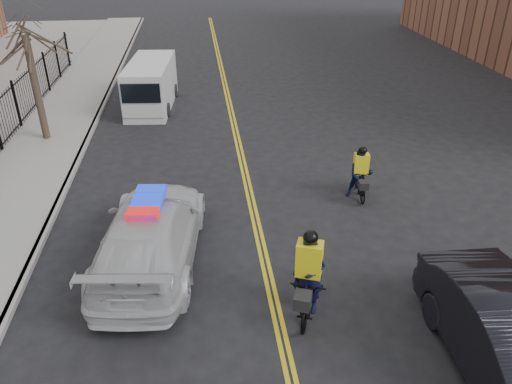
{
  "coord_description": "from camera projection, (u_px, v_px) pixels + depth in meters",
  "views": [
    {
      "loc": [
        -1.49,
        -9.46,
        7.83
      ],
      "look_at": [
        -0.06,
        2.39,
        1.3
      ],
      "focal_mm": 35.0,
      "sensor_mm": 36.0,
      "label": 1
    }
  ],
  "objects": [
    {
      "name": "ground",
      "position": [
        270.0,
        285.0,
        12.15
      ],
      "size": [
        120.0,
        120.0,
        0.0
      ],
      "primitive_type": "plane",
      "color": "black",
      "rests_on": "ground"
    },
    {
      "name": "center_line_left",
      "position": [
        238.0,
        152.0,
        19.11
      ],
      "size": [
        0.1,
        60.0,
        0.01
      ],
      "primitive_type": "cube",
      "color": "gold",
      "rests_on": "ground"
    },
    {
      "name": "center_line_right",
      "position": [
        242.0,
        152.0,
        19.13
      ],
      "size": [
        0.1,
        60.0,
        0.01
      ],
      "primitive_type": "cube",
      "color": "gold",
      "rests_on": "ground"
    },
    {
      "name": "sidewalk",
      "position": [
        37.0,
        160.0,
        18.3
      ],
      "size": [
        3.0,
        60.0,
        0.15
      ],
      "primitive_type": "cube",
      "color": "gray",
      "rests_on": "ground"
    },
    {
      "name": "curb",
      "position": [
        79.0,
        158.0,
        18.46
      ],
      "size": [
        0.2,
        60.0,
        0.15
      ],
      "primitive_type": "cube",
      "color": "gray",
      "rests_on": "ground"
    },
    {
      "name": "street_tree",
      "position": [
        29.0,
        52.0,
        18.37
      ],
      "size": [
        3.2,
        3.2,
        4.8
      ],
      "color": "#35291F",
      "rests_on": "sidewalk"
    },
    {
      "name": "police_cruiser",
      "position": [
        151.0,
        234.0,
        12.61
      ],
      "size": [
        3.02,
        6.06,
        1.85
      ],
      "rotation": [
        0.0,
        0.0,
        3.03
      ],
      "color": "silver",
      "rests_on": "ground"
    },
    {
      "name": "cargo_van",
      "position": [
        150.0,
        86.0,
        23.19
      ],
      "size": [
        2.28,
        5.15,
        2.1
      ],
      "rotation": [
        0.0,
        0.0,
        -0.09
      ],
      "color": "silver",
      "rests_on": "ground"
    },
    {
      "name": "cyclist_near",
      "position": [
        308.0,
        284.0,
        11.05
      ],
      "size": [
        1.47,
        2.29,
        2.12
      ],
      "rotation": [
        0.0,
        0.0,
        -0.36
      ],
      "color": "black",
      "rests_on": "ground"
    },
    {
      "name": "cyclist_far",
      "position": [
        360.0,
        177.0,
        15.76
      ],
      "size": [
        0.83,
        1.75,
        1.72
      ],
      "rotation": [
        0.0,
        0.0,
        -0.12
      ],
      "color": "black",
      "rests_on": "ground"
    }
  ]
}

